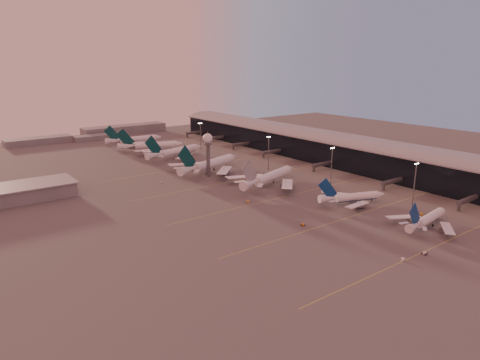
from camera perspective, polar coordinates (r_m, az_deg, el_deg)
ground at (r=203.03m, az=13.17°, el=-6.74°), size 700.00×700.00×0.00m
taxiway_markings at (r=259.63m, az=8.12°, el=-1.58°), size 180.00×185.25×0.02m
terminal at (r=348.33m, az=11.11°, el=4.41°), size 57.00×362.00×23.04m
radar_tower at (r=288.27m, az=-4.31°, el=4.51°), size 6.40×6.40×31.10m
mast_a at (r=244.23m, az=22.26°, el=-0.33°), size 3.60×0.56×25.00m
mast_b at (r=273.15m, az=12.12°, el=2.06°), size 3.60×0.56×25.00m
mast_c at (r=307.98m, az=3.83°, el=3.86°), size 3.60×0.56×25.00m
mast_d at (r=378.80m, az=-5.29°, el=5.99°), size 3.60×0.56×25.00m
distant_horizon at (r=474.23m, az=-18.00°, el=5.99°), size 165.00×37.50×9.00m
narrowbody_near at (r=220.57m, az=23.72°, el=-4.98°), size 40.70×32.30×15.94m
narrowbody_mid at (r=242.25m, az=14.74°, el=-2.38°), size 39.65×31.07×16.15m
widebody_white at (r=271.93m, az=4.01°, el=0.13°), size 58.69×46.29×21.39m
greentail_a at (r=304.38m, az=-3.96°, el=1.86°), size 62.02×49.26×23.40m
greentail_b at (r=352.56m, az=-8.56°, el=3.55°), size 58.86×46.94×21.81m
greentail_c at (r=384.30m, az=-11.71°, el=4.35°), size 55.86×44.42×20.96m
greentail_d at (r=420.05m, az=-13.89°, el=5.12°), size 55.00×44.30×19.97m
gsv_truck_a at (r=181.89m, az=20.97°, el=-9.64°), size 6.30×3.07×2.44m
gsv_tug_near at (r=190.55m, az=23.37°, el=-8.96°), size 2.67×4.14×1.14m
gsv_catering_a at (r=236.89m, az=23.11°, el=-3.79°), size 6.10×4.84×4.60m
gsv_tug_mid at (r=206.70m, az=8.37°, el=-5.92°), size 4.19×3.34×1.04m
gsv_truck_b at (r=262.56m, az=15.66°, el=-1.56°), size 5.90×3.85×2.24m
gsv_truck_c at (r=237.85m, az=1.04°, el=-2.69°), size 5.33×6.42×2.52m
gsv_catering_b at (r=286.35m, az=11.99°, el=0.22°), size 4.56×2.26×3.70m
gsv_truck_d at (r=280.10m, az=-10.59°, el=-0.22°), size 2.11×5.03×1.99m
gsv_tug_hangar at (r=343.55m, az=-4.16°, el=2.81°), size 3.96×2.69×1.06m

